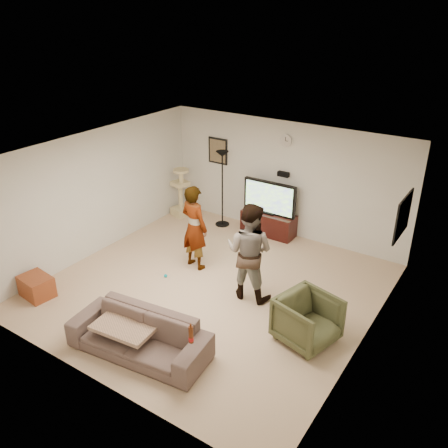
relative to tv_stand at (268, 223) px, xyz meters
The scene contains 24 objects.
floor 2.53m from the tv_stand, 85.31° to the right, with size 5.50×5.50×0.02m, color tan.
ceiling 3.38m from the tv_stand, 85.31° to the right, with size 5.50×5.50×0.02m, color white.
wall_back 1.05m from the tv_stand, 50.03° to the left, with size 5.50×0.04×2.50m, color silver.
wall_front 5.35m from the tv_stand, 87.76° to the right, with size 5.50×0.04×2.50m, color silver.
wall_left 3.71m from the tv_stand, 135.45° to the right, with size 0.04×5.50×2.50m, color silver.
wall_right 4.00m from the tv_stand, 40.29° to the right, with size 0.04×5.50×2.50m, color silver.
wall_clock 1.87m from the tv_stand, 46.31° to the left, with size 0.26×0.26×0.04m, color white.
wall_speaker 1.16m from the tv_stand, 42.02° to the left, with size 0.25×0.10×0.10m, color black.
picture_back 2.03m from the tv_stand, behind, with size 0.42×0.03×0.52m, color brown.
picture_right 3.32m from the tv_stand, 17.14° to the right, with size 0.03×0.78×0.62m, color tan.
tv_stand is the anchor object (origin of this frame).
console_box 0.46m from the tv_stand, 106.56° to the right, with size 0.40×0.30×0.07m, color silver.
tv 0.61m from the tv_stand, ahead, with size 1.22×0.08×0.72m, color black.
tv_screen 0.61m from the tv_stand, 90.00° to the right, with size 1.12×0.01×0.64m, color #A0EF53.
floor_lamp 1.28m from the tv_stand, behind, with size 0.32×0.32×1.74m, color black.
cat_tree 2.28m from the tv_stand, behind, with size 0.38×0.38×1.20m, color #C6B683.
person_left 2.17m from the tv_stand, 103.98° to the right, with size 0.61×0.40×1.66m, color #9896A9.
person_right 2.57m from the tv_stand, 69.38° to the right, with size 0.85×0.66×1.74m, color #344494.
sofa 4.50m from the tv_stand, 86.03° to the right, with size 2.09×0.82×0.61m, color brown.
throw_blanket 4.49m from the tv_stand, 88.75° to the right, with size 0.90×0.70×0.06m, color tan.
beer_bottle 4.69m from the tv_stand, 74.18° to the right, with size 0.06×0.06×0.25m, color #52210B.
armchair 3.67m from the tv_stand, 52.38° to the right, with size 0.80×0.83×0.75m, color #3E4126.
side_table 4.91m from the tv_stand, 116.56° to the right, with size 0.57×0.43×0.38m, color brown.
toy_ball 2.78m from the tv_stand, 105.01° to the right, with size 0.06×0.06×0.06m, color #0295AD.
Camera 1 is at (4.15, -5.86, 4.68)m, focal length 37.71 mm.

